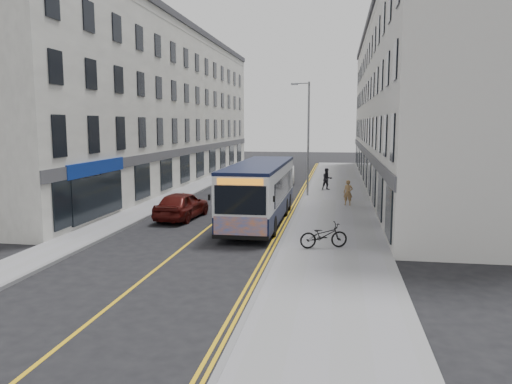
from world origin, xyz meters
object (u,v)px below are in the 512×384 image
(streetlamp, at_px, (307,135))
(city_bus, at_px, (260,190))
(bicycle, at_px, (324,235))
(pedestrian_near, at_px, (348,193))
(car_maroon, at_px, (182,205))
(pedestrian_far, at_px, (327,179))
(car_white, at_px, (285,175))

(streetlamp, xyz_separation_m, city_bus, (-1.82, -9.54, -2.67))
(streetlamp, relative_size, bicycle, 4.03)
(pedestrian_near, relative_size, car_maroon, 0.35)
(pedestrian_near, distance_m, car_maroon, 10.50)
(pedestrian_far, bearing_deg, car_white, 106.87)
(streetlamp, bearing_deg, car_maroon, -123.53)
(pedestrian_far, xyz_separation_m, car_maroon, (-7.53, -12.53, -0.18))
(pedestrian_near, distance_m, car_white, 12.87)
(pedestrian_near, xyz_separation_m, car_maroon, (-8.99, -5.42, -0.14))
(city_bus, distance_m, car_white, 17.47)
(pedestrian_near, xyz_separation_m, pedestrian_far, (-1.46, 7.10, 0.04))
(bicycle, height_order, pedestrian_near, pedestrian_near)
(streetlamp, distance_m, car_maroon, 11.74)
(bicycle, distance_m, car_white, 23.23)
(pedestrian_far, height_order, car_maroon, pedestrian_far)
(city_bus, bearing_deg, car_maroon, 176.94)
(pedestrian_far, bearing_deg, bicycle, -110.78)
(bicycle, bearing_deg, car_white, -9.15)
(pedestrian_near, distance_m, pedestrian_far, 7.25)
(streetlamp, xyz_separation_m, pedestrian_far, (1.36, 3.21, -3.44))
(pedestrian_near, bearing_deg, streetlamp, 137.42)
(pedestrian_far, distance_m, car_maroon, 14.62)
(streetlamp, relative_size, city_bus, 0.74)
(streetlamp, distance_m, pedestrian_near, 5.93)
(bicycle, bearing_deg, city_bus, 13.45)
(car_maroon, bearing_deg, streetlamp, -118.46)
(streetlamp, distance_m, car_white, 9.01)
(car_white, height_order, car_maroon, car_maroon)
(bicycle, relative_size, car_white, 0.44)
(pedestrian_far, xyz_separation_m, car_white, (-3.73, 4.68, -0.20))
(bicycle, distance_m, pedestrian_near, 11.16)
(streetlamp, relative_size, pedestrian_far, 4.86)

